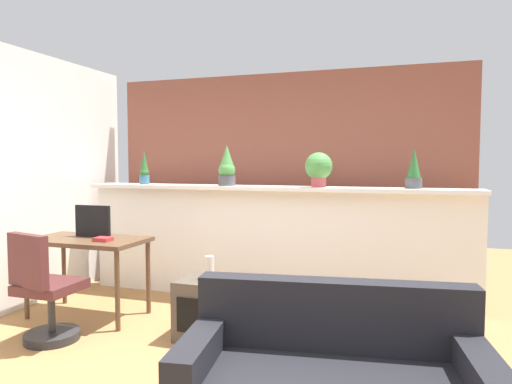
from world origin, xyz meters
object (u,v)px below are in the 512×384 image
(desk, at_px, (88,247))
(book_on_desk, at_px, (103,239))
(potted_plant_3, at_px, (414,170))
(vase_on_shelf, at_px, (210,267))
(office_chair, at_px, (45,296))
(potted_plant_0, at_px, (144,170))
(potted_plant_1, at_px, (227,167))
(potted_plant_2, at_px, (319,168))
(tv_monitor, at_px, (93,221))
(side_cube_shelf, at_px, (203,308))

(desk, distance_m, book_on_desk, 0.28)
(potted_plant_3, bearing_deg, vase_on_shelf, -144.21)
(potted_plant_3, xyz_separation_m, office_chair, (-2.84, -1.67, -1.01))
(office_chair, relative_size, book_on_desk, 6.08)
(potted_plant_0, height_order, vase_on_shelf, potted_plant_0)
(potted_plant_0, xyz_separation_m, potted_plant_1, (1.01, -0.01, 0.03))
(potted_plant_1, bearing_deg, vase_on_shelf, -75.68)
(potted_plant_2, distance_m, potted_plant_3, 0.91)
(potted_plant_3, height_order, tv_monitor, potted_plant_3)
(potted_plant_0, relative_size, potted_plant_2, 1.11)
(potted_plant_1, distance_m, desk, 1.60)
(desk, relative_size, book_on_desk, 7.35)
(side_cube_shelf, relative_size, vase_on_shelf, 2.61)
(side_cube_shelf, xyz_separation_m, vase_on_shelf, (0.05, 0.02, 0.35))
(desk, relative_size, side_cube_shelf, 2.20)
(potted_plant_1, relative_size, potted_plant_2, 1.24)
(potted_plant_1, xyz_separation_m, book_on_desk, (-0.80, -1.04, -0.65))
(potted_plant_1, height_order, desk, potted_plant_1)
(potted_plant_1, bearing_deg, tv_monitor, -140.23)
(desk, bearing_deg, potted_plant_3, 19.19)
(potted_plant_3, relative_size, vase_on_shelf, 1.98)
(potted_plant_3, bearing_deg, book_on_desk, -157.54)
(potted_plant_3, bearing_deg, tv_monitor, -162.19)
(potted_plant_0, xyz_separation_m, book_on_desk, (0.21, -1.04, -0.62))
(potted_plant_1, height_order, potted_plant_2, potted_plant_1)
(tv_monitor, bearing_deg, potted_plant_1, 39.77)
(potted_plant_0, height_order, potted_plant_1, potted_plant_1)
(office_chair, bearing_deg, side_cube_shelf, 22.67)
(potted_plant_1, bearing_deg, side_cube_shelf, -78.43)
(potted_plant_3, relative_size, book_on_desk, 2.54)
(side_cube_shelf, bearing_deg, potted_plant_1, 101.57)
(potted_plant_2, xyz_separation_m, book_on_desk, (-1.78, -1.07, -0.65))
(potted_plant_2, xyz_separation_m, potted_plant_3, (0.91, 0.04, -0.02))
(potted_plant_1, xyz_separation_m, desk, (-1.05, -0.95, -0.75))
(vase_on_shelf, bearing_deg, book_on_desk, 177.42)
(desk, relative_size, tv_monitor, 2.92)
(office_chair, height_order, vase_on_shelf, office_chair)
(potted_plant_2, bearing_deg, desk, -154.15)
(side_cube_shelf, bearing_deg, potted_plant_0, 137.97)
(desk, height_order, vase_on_shelf, desk)
(tv_monitor, height_order, book_on_desk, tv_monitor)
(vase_on_shelf, bearing_deg, office_chair, -157.27)
(potted_plant_0, relative_size, desk, 0.35)
(book_on_desk, bearing_deg, side_cube_shelf, -3.96)
(tv_monitor, relative_size, book_on_desk, 2.52)
(tv_monitor, xyz_separation_m, vase_on_shelf, (1.32, -0.22, -0.31))
(office_chair, distance_m, book_on_desk, 0.70)
(side_cube_shelf, bearing_deg, book_on_desk, 176.04)
(potted_plant_2, relative_size, tv_monitor, 0.93)
(desk, xyz_separation_m, tv_monitor, (0.00, 0.08, 0.24))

